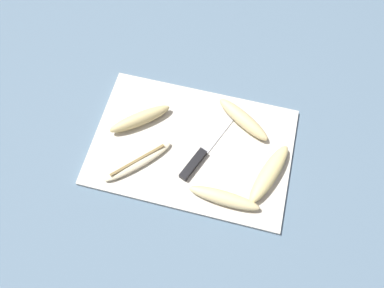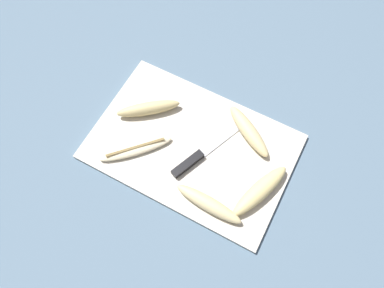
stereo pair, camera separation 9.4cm
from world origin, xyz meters
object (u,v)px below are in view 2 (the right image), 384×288
(banana_spotted_left, at_px, (148,108))
(banana_golden_short, at_px, (260,191))
(knife, at_px, (195,159))
(banana_bright_far, at_px, (136,149))
(banana_mellow_near, at_px, (249,131))
(banana_ripe_center, at_px, (209,204))

(banana_spotted_left, relative_size, banana_golden_short, 0.84)
(knife, distance_m, banana_bright_far, 0.15)
(banana_mellow_near, relative_size, banana_bright_far, 1.00)
(banana_golden_short, bearing_deg, banana_mellow_near, 124.02)
(banana_ripe_center, bearing_deg, banana_spotted_left, 149.11)
(banana_bright_far, bearing_deg, knife, 17.91)
(banana_ripe_center, bearing_deg, banana_bright_far, 169.62)
(banana_mellow_near, height_order, banana_bright_far, banana_mellow_near)
(knife, xyz_separation_m, banana_ripe_center, (0.08, -0.09, 0.01))
(banana_ripe_center, relative_size, banana_golden_short, 0.97)
(banana_ripe_center, height_order, banana_golden_short, banana_golden_short)
(knife, relative_size, banana_ripe_center, 1.20)
(knife, relative_size, banana_bright_far, 1.30)
(banana_golden_short, bearing_deg, banana_bright_far, -172.25)
(banana_ripe_center, xyz_separation_m, banana_spotted_left, (-0.25, 0.15, 0.00))
(banana_mellow_near, xyz_separation_m, banana_spotted_left, (-0.26, -0.06, 0.00))
(banana_mellow_near, relative_size, banana_spotted_left, 1.07)
(knife, height_order, banana_mellow_near, banana_mellow_near)
(banana_mellow_near, distance_m, banana_spotted_left, 0.27)
(banana_bright_far, height_order, banana_spotted_left, banana_spotted_left)
(banana_bright_far, distance_m, banana_spotted_left, 0.11)
(banana_mellow_near, xyz_separation_m, banana_golden_short, (0.09, -0.13, 0.00))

